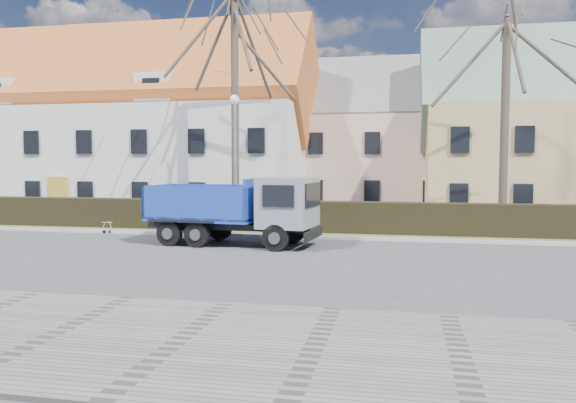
% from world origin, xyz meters
% --- Properties ---
extents(ground, '(120.00, 120.00, 0.00)m').
position_xyz_m(ground, '(0.00, 0.00, 0.00)').
color(ground, '#403F42').
extents(sidewalk_near, '(80.00, 5.00, 0.08)m').
position_xyz_m(sidewalk_near, '(0.00, -8.50, 0.04)').
color(sidewalk_near, slate).
rests_on(sidewalk_near, ground).
extents(curb_far, '(80.00, 0.30, 0.12)m').
position_xyz_m(curb_far, '(0.00, 4.60, 0.06)').
color(curb_far, '#ACACAA').
rests_on(curb_far, ground).
extents(grass_strip, '(80.00, 3.00, 0.10)m').
position_xyz_m(grass_strip, '(0.00, 6.20, 0.05)').
color(grass_strip, '#535B33').
rests_on(grass_strip, ground).
extents(hedge, '(60.00, 0.90, 1.30)m').
position_xyz_m(hedge, '(0.00, 6.00, 0.65)').
color(hedge, black).
rests_on(hedge, ground).
extents(building_white, '(26.80, 10.80, 9.50)m').
position_xyz_m(building_white, '(-13.00, 16.00, 4.75)').
color(building_white, silver).
rests_on(building_white, ground).
extents(building_pink, '(10.80, 8.80, 8.00)m').
position_xyz_m(building_pink, '(4.00, 20.00, 4.00)').
color(building_pink, '#D5AB97').
rests_on(building_pink, ground).
extents(tree_1, '(9.20, 9.20, 12.65)m').
position_xyz_m(tree_1, '(-2.00, 8.50, 6.33)').
color(tree_1, '#41362D').
rests_on(tree_1, ground).
extents(tree_2, '(8.00, 8.00, 11.00)m').
position_xyz_m(tree_2, '(10.00, 8.50, 5.50)').
color(tree_2, '#41362D').
rests_on(tree_2, ground).
extents(dump_truck, '(6.60, 3.02, 2.56)m').
position_xyz_m(dump_truck, '(-0.47, 2.42, 1.28)').
color(dump_truck, '#16359A').
rests_on(dump_truck, ground).
extents(streetlight, '(0.47, 0.47, 6.04)m').
position_xyz_m(streetlight, '(-1.56, 7.00, 3.02)').
color(streetlight, '#979A9C').
rests_on(streetlight, ground).
extents(cart_frame, '(0.65, 0.44, 0.55)m').
position_xyz_m(cart_frame, '(-6.57, 4.41, 0.27)').
color(cart_frame, silver).
rests_on(cart_frame, ground).
extents(parked_car_a, '(3.88, 1.75, 1.29)m').
position_xyz_m(parked_car_a, '(-4.92, 9.62, 0.65)').
color(parked_car_a, black).
rests_on(parked_car_a, ground).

